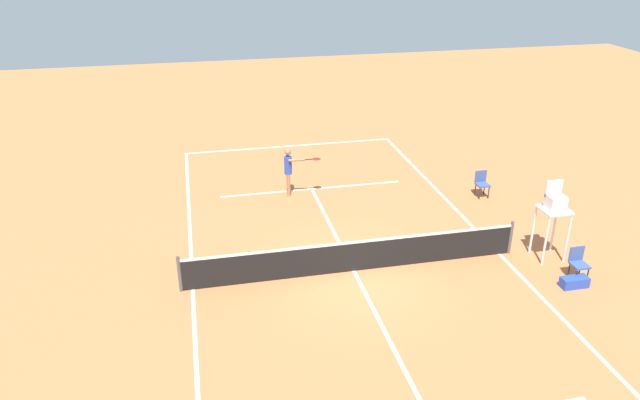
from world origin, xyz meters
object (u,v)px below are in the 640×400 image
(player_serving, at_px, (290,167))
(tennis_ball, at_px, (325,214))
(umpire_chair, at_px, (554,208))
(courtside_chair_near, at_px, (578,262))
(equipment_bag, at_px, (574,282))
(courtside_chair_mid, at_px, (482,183))

(player_serving, xyz_separation_m, tennis_ball, (-0.88, 1.93, -1.04))
(player_serving, relative_size, umpire_chair, 0.75)
(player_serving, bearing_deg, courtside_chair_near, 46.99)
(umpire_chair, distance_m, courtside_chair_near, 1.67)
(tennis_ball, bearing_deg, umpire_chair, 144.46)
(player_serving, height_order, equipment_bag, player_serving)
(player_serving, bearing_deg, tennis_ball, 28.50)
(equipment_bag, bearing_deg, umpire_chair, -94.89)
(tennis_ball, height_order, equipment_bag, equipment_bag)
(umpire_chair, height_order, courtside_chair_near, umpire_chair)
(tennis_ball, distance_m, equipment_bag, 8.13)
(tennis_ball, bearing_deg, player_serving, -65.51)
(umpire_chair, bearing_deg, equipment_bag, 85.11)
(courtside_chair_near, xyz_separation_m, equipment_bag, (0.29, 0.37, -0.38))
(tennis_ball, distance_m, courtside_chair_mid, 5.94)
(courtside_chair_near, height_order, courtside_chair_mid, same)
(umpire_chair, distance_m, courtside_chair_mid, 4.63)
(tennis_ball, distance_m, umpire_chair, 7.34)
(courtside_chair_mid, distance_m, equipment_bag, 6.16)
(courtside_chair_near, bearing_deg, courtside_chair_mid, -89.25)
(player_serving, distance_m, courtside_chair_near, 10.08)
(courtside_chair_near, bearing_deg, umpire_chair, -83.13)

